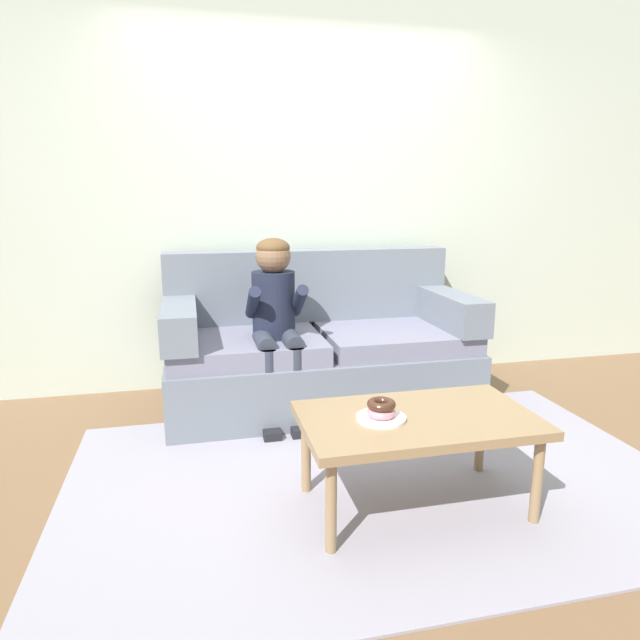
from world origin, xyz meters
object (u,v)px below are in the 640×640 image
toy_controller (451,445)px  couch (318,350)px  person_child (276,312)px  donut (381,412)px  coffee_table (417,425)px

toy_controller → couch: bearing=92.2°
person_child → donut: size_ratio=9.18×
coffee_table → toy_controller: (0.42, 0.49, -0.36)m
couch → coffee_table: (0.12, -1.36, 0.04)m
person_child → toy_controller: size_ratio=4.87×
couch → person_child: size_ratio=1.76×
person_child → couch: bearing=34.4°
coffee_table → donut: bearing=-177.7°
couch → donut: size_ratio=16.15×
coffee_table → donut: (-0.17, -0.01, 0.08)m
couch → toy_controller: couch is taller
toy_controller → donut: bearing=-169.2°
couch → toy_controller: size_ratio=8.58×
donut → toy_controller: donut is taller
coffee_table → person_child: bearing=110.6°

